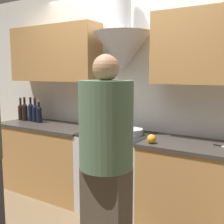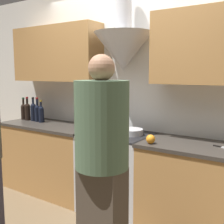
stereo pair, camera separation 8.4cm
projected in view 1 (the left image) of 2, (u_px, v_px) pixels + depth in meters
ground_plane at (99, 223)px, 2.93m from camera, size 12.00×12.00×0.00m
wall_back at (124, 80)px, 3.27m from camera, size 8.40×0.64×2.60m
counter_left at (49, 158)px, 3.70m from camera, size 1.34×0.62×0.90m
counter_right at (192, 188)px, 2.72m from camera, size 0.96×0.62×0.90m
stove_range at (117, 172)px, 3.16m from camera, size 0.76×0.60×0.90m
wine_bottle_0 at (21, 111)px, 3.96m from camera, size 0.07×0.07×0.31m
wine_bottle_1 at (25, 111)px, 3.90m from camera, size 0.08×0.08×0.33m
wine_bottle_2 at (31, 111)px, 3.85m from camera, size 0.08×0.08×0.33m
wine_bottle_3 at (35, 112)px, 3.80m from camera, size 0.08×0.08×0.33m
wine_bottle_4 at (39, 114)px, 3.74m from camera, size 0.07×0.07×0.30m
stock_pot at (106, 124)px, 3.22m from camera, size 0.21×0.21×0.15m
mixing_bowl at (131, 132)px, 3.02m from camera, size 0.25×0.25×0.06m
orange_fruit at (151, 139)px, 2.65m from camera, size 0.09×0.09×0.09m
person_foreground_right at (106, 164)px, 1.98m from camera, size 0.38×0.38×1.68m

